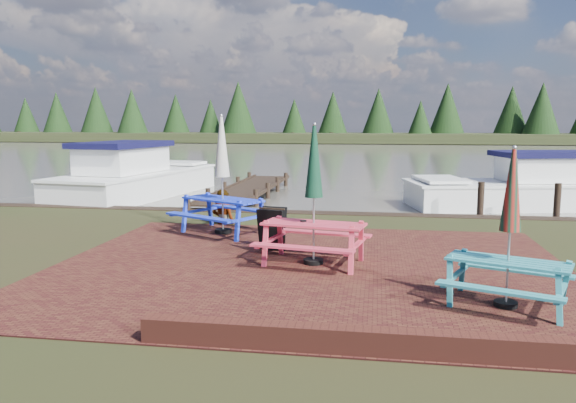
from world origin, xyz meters
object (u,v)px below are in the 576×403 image
(picnic_table_teal, at_px, (509,253))
(picnic_table_blue, at_px, (223,193))
(jetty, at_px, (248,189))
(chalkboard, at_px, (272,229))
(boat_jetty, at_px, (135,179))
(person, at_px, (223,190))
(boat_near, at_px, (529,190))
(picnic_table_red, at_px, (314,217))

(picnic_table_teal, relative_size, picnic_table_blue, 0.82)
(picnic_table_blue, height_order, jetty, picnic_table_blue)
(chalkboard, bearing_deg, jetty, 115.87)
(boat_jetty, distance_m, person, 7.54)
(picnic_table_teal, relative_size, person, 1.29)
(chalkboard, bearing_deg, boat_near, 59.52)
(jetty, relative_size, person, 5.32)
(chalkboard, bearing_deg, person, 132.48)
(picnic_table_red, xyz_separation_m, boat_near, (5.93, 9.08, -0.48))
(picnic_table_blue, height_order, chalkboard, picnic_table_blue)
(person, bearing_deg, picnic_table_blue, 122.07)
(chalkboard, bearing_deg, picnic_table_red, -36.34)
(boat_jetty, bearing_deg, picnic_table_blue, -44.94)
(jetty, height_order, person, person)
(person, bearing_deg, chalkboard, 139.34)
(chalkboard, distance_m, boat_jetty, 10.80)
(boat_jetty, bearing_deg, boat_near, 6.48)
(picnic_table_blue, bearing_deg, boat_near, 67.21)
(picnic_table_teal, height_order, jetty, picnic_table_teal)
(boat_near, relative_size, person, 4.50)
(picnic_table_red, bearing_deg, boat_near, 67.62)
(picnic_table_blue, distance_m, boat_near, 10.61)
(picnic_table_red, xyz_separation_m, jetty, (-3.55, 10.04, -0.76))
(picnic_table_blue, xyz_separation_m, person, (-0.35, 1.26, -0.09))
(jetty, xyz_separation_m, boat_jetty, (-4.07, -0.58, 0.36))
(picnic_table_teal, xyz_separation_m, boat_near, (3.04, 11.01, -0.38))
(jetty, bearing_deg, picnic_table_red, -70.53)
(picnic_table_red, bearing_deg, jetty, 120.22)
(picnic_table_teal, distance_m, jetty, 13.61)
(chalkboard, xyz_separation_m, boat_near, (6.87, 8.10, -0.05))
(picnic_table_teal, relative_size, chalkboard, 2.58)
(boat_near, bearing_deg, person, 110.23)
(chalkboard, height_order, boat_jetty, boat_jetty)
(jetty, distance_m, person, 6.39)
(boat_near, xyz_separation_m, person, (-8.64, -5.33, 0.46))
(chalkboard, bearing_deg, picnic_table_teal, -27.40)
(chalkboard, height_order, jetty, chalkboard)
(picnic_table_teal, height_order, chalkboard, picnic_table_teal)
(picnic_table_teal, bearing_deg, boat_jetty, 154.94)
(picnic_table_blue, relative_size, boat_jetty, 0.33)
(jetty, height_order, boat_jetty, boat_jetty)
(boat_jetty, height_order, boat_near, boat_jetty)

